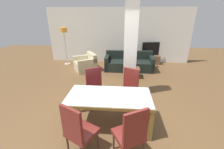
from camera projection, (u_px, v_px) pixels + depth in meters
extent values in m
plane|color=brown|center=(109.00, 124.00, 3.47)|extent=(18.00, 18.00, 0.00)
cube|color=white|center=(119.00, 36.00, 7.61)|extent=(7.20, 0.06, 2.70)
cube|color=brown|center=(130.00, 31.00, 7.44)|extent=(0.44, 0.02, 0.36)
cube|color=#B26633|center=(130.00, 31.00, 7.43)|extent=(0.40, 0.01, 0.32)
cube|color=white|center=(130.00, 52.00, 4.31)|extent=(0.36, 0.33, 2.70)
cube|color=olive|center=(107.00, 109.00, 2.81)|extent=(1.80, 0.06, 0.06)
cube|color=olive|center=(111.00, 88.00, 3.59)|extent=(1.80, 0.06, 0.06)
cube|color=olive|center=(69.00, 95.00, 3.26)|extent=(0.06, 0.78, 0.06)
cube|color=olive|center=(150.00, 99.00, 3.13)|extent=(0.06, 0.78, 0.06)
cube|color=silver|center=(109.00, 96.00, 3.18)|extent=(1.78, 0.88, 0.01)
cube|color=olive|center=(65.00, 122.00, 3.03)|extent=(0.08, 0.08, 0.69)
cube|color=olive|center=(151.00, 126.00, 2.91)|extent=(0.08, 0.08, 0.69)
cube|color=olive|center=(77.00, 101.00, 3.77)|extent=(0.08, 0.08, 0.69)
cube|color=olive|center=(145.00, 103.00, 3.65)|extent=(0.08, 0.08, 0.69)
cube|color=maroon|center=(97.00, 92.00, 4.01)|extent=(0.63, 0.63, 0.07)
cube|color=maroon|center=(94.00, 78.00, 4.06)|extent=(0.41, 0.26, 0.59)
cylinder|color=#4D2E26|center=(106.00, 101.00, 4.01)|extent=(0.04, 0.04, 0.40)
cylinder|color=#4D2E26|center=(92.00, 105.00, 3.86)|extent=(0.04, 0.04, 0.40)
cylinder|color=#4D2E26|center=(101.00, 95.00, 4.33)|extent=(0.04, 0.04, 0.40)
cylinder|color=#4D2E26|center=(88.00, 98.00, 4.18)|extent=(0.04, 0.04, 0.40)
cube|color=maroon|center=(82.00, 132.00, 2.64)|extent=(0.62, 0.62, 0.07)
cube|color=maroon|center=(72.00, 124.00, 2.36)|extent=(0.41, 0.25, 0.59)
cylinder|color=#4D2E26|center=(83.00, 132.00, 2.97)|extent=(0.04, 0.04, 0.40)
cylinder|color=#4D2E26|center=(98.00, 140.00, 2.78)|extent=(0.04, 0.04, 0.40)
cylinder|color=#4D2E26|center=(68.00, 145.00, 2.67)|extent=(0.04, 0.04, 0.40)
cube|color=maroon|center=(127.00, 93.00, 3.97)|extent=(0.62, 0.62, 0.07)
cube|color=maroon|center=(131.00, 79.00, 4.01)|extent=(0.41, 0.25, 0.59)
cylinder|color=#4D2E26|center=(130.00, 106.00, 3.82)|extent=(0.04, 0.04, 0.40)
cylinder|color=#4D2E26|center=(117.00, 101.00, 4.01)|extent=(0.04, 0.04, 0.40)
cylinder|color=#4D2E26|center=(136.00, 99.00, 4.11)|extent=(0.04, 0.04, 0.40)
cylinder|color=#4D2E26|center=(124.00, 95.00, 4.30)|extent=(0.04, 0.04, 0.40)
cube|color=maroon|center=(128.00, 135.00, 2.58)|extent=(0.62, 0.62, 0.07)
cube|color=maroon|center=(136.00, 127.00, 2.29)|extent=(0.41, 0.25, 0.59)
cylinder|color=#4D2E26|center=(114.00, 141.00, 2.76)|extent=(0.04, 0.04, 0.40)
cylinder|color=#4D2E26|center=(131.00, 134.00, 2.90)|extent=(0.04, 0.04, 0.40)
cylinder|color=#4D2E26|center=(143.00, 149.00, 2.58)|extent=(0.04, 0.04, 0.40)
cube|color=black|center=(129.00, 65.00, 6.80)|extent=(2.14, 0.89, 0.42)
cube|color=black|center=(129.00, 55.00, 6.98)|extent=(2.14, 0.18, 0.39)
cube|color=black|center=(151.00, 64.00, 6.69)|extent=(0.16, 0.89, 0.63)
cube|color=black|center=(107.00, 63.00, 6.83)|extent=(0.16, 0.89, 0.63)
cube|color=beige|center=(85.00, 66.00, 6.77)|extent=(1.21, 1.24, 0.40)
cube|color=beige|center=(92.00, 57.00, 6.77)|extent=(0.64, 0.89, 0.35)
cube|color=beige|center=(88.00, 66.00, 6.41)|extent=(0.80, 0.56, 0.59)
cube|color=beige|center=(83.00, 61.00, 7.06)|extent=(0.80, 0.56, 0.59)
cube|color=brown|center=(132.00, 69.00, 5.94)|extent=(0.62, 0.48, 0.04)
cube|color=brown|center=(132.00, 73.00, 6.01)|extent=(0.54, 0.40, 0.34)
cylinder|color=#4C2D14|center=(134.00, 65.00, 6.01)|extent=(0.07, 0.07, 0.17)
cylinder|color=#4C2D14|center=(134.00, 62.00, 5.97)|extent=(0.03, 0.03, 0.06)
cylinder|color=#B7B7BC|center=(134.00, 62.00, 5.95)|extent=(0.03, 0.03, 0.01)
cube|color=brown|center=(150.00, 60.00, 7.66)|extent=(0.99, 0.40, 0.43)
cube|color=black|center=(150.00, 55.00, 7.57)|extent=(0.37, 0.25, 0.03)
cube|color=black|center=(151.00, 49.00, 7.45)|extent=(0.86, 0.19, 0.63)
cylinder|color=#B7B7BC|center=(67.00, 64.00, 7.67)|extent=(0.30, 0.30, 0.02)
cylinder|color=#B7B7BC|center=(66.00, 49.00, 7.38)|extent=(0.04, 0.04, 1.56)
cylinder|color=#F29E38|center=(64.00, 30.00, 7.04)|extent=(0.33, 0.33, 0.22)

